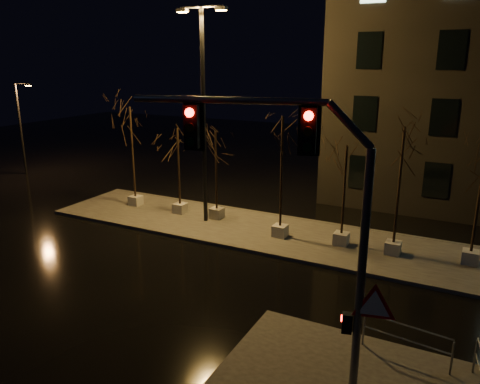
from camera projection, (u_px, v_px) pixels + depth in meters
The scene contains 12 objects.
ground at pixel (185, 278), 18.54m from camera, with size 90.00×90.00×0.00m, color black.
median at pixel (251, 229), 23.66m from camera, with size 22.00×5.00×0.15m, color #3F3D38.
tree_0 at pixel (131, 129), 26.11m from camera, with size 1.80×1.80×5.85m.
tree_1 at pixel (178, 148), 24.93m from camera, with size 1.80×1.80×4.83m.
tree_2 at pixel (216, 151), 24.12m from camera, with size 1.80×1.80×4.80m.
tree_3 at pixel (282, 144), 21.32m from camera, with size 1.80×1.80×5.92m.
tree_4 at pixel (346, 168), 20.59m from camera, with size 1.80×1.80×4.74m.
tree_5 at pixel (402, 156), 19.34m from camera, with size 1.80×1.80×5.73m.
traffic_signal_mast at pixel (309, 216), 10.30m from camera, with size 5.98×1.43×7.45m.
streetlight_main at pixel (203, 103), 23.04m from camera, with size 2.65×0.33×10.63m.
streetlight_far at pixel (21, 125), 34.35m from camera, with size 1.29×0.58×6.73m.
guard_rail_a at pixel (406, 337), 13.14m from camera, with size 2.48×0.39×1.08m.
Camera 1 is at (9.61, -14.05, 8.39)m, focal length 35.00 mm.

